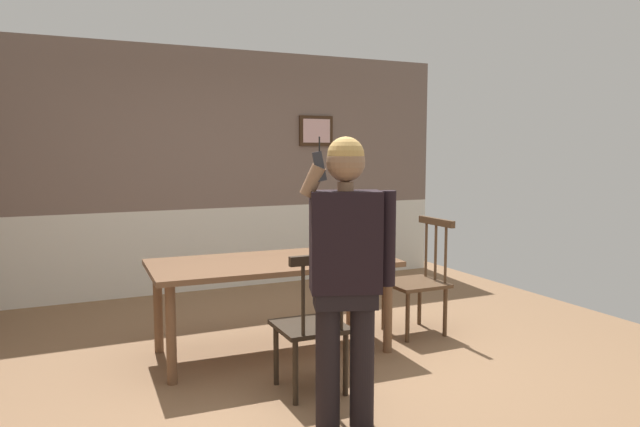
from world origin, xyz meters
The scene contains 6 objects.
ground_plane centered at (0.00, 0.00, 0.00)m, with size 6.56×6.56×0.00m, color #846042.
room_back_partition centered at (0.00, 2.81, 1.31)m, with size 5.97×0.17×2.71m.
dining_table centered at (-0.03, 0.48, 0.65)m, with size 1.90×0.97×0.73m.
chair_near_window centered at (-0.06, -0.35, 0.46)m, with size 0.44×0.44×0.95m.
chair_by_doorway centered at (1.29, 0.43, 0.47)m, with size 0.48×0.48×1.00m.
person_figure centered at (-0.09, -0.87, 0.95)m, with size 0.53×0.33×1.66m.
Camera 1 is at (-1.58, -3.74, 1.59)m, focal length 32.92 mm.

